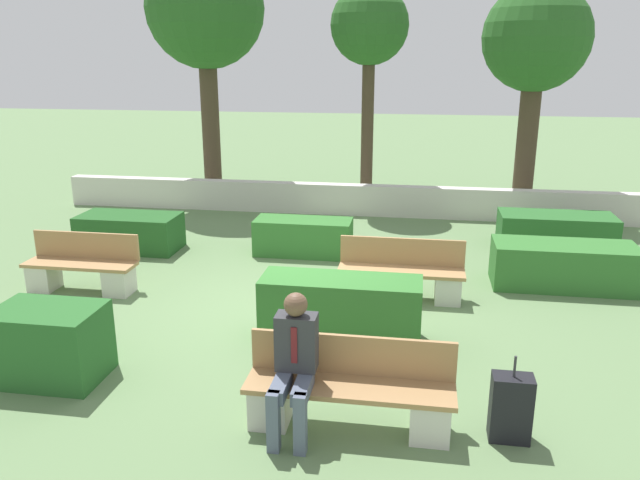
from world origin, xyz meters
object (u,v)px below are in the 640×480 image
Objects in this scene: bench_left_side at (401,277)px; suitcase at (511,408)px; tree_center_left at (369,31)px; tree_center_right at (536,43)px; bench_front at (349,395)px; tree_leftmost at (205,12)px; bench_right_side at (82,270)px; person_seated_man at (294,359)px.

bench_left_side is 2.15× the size of suitcase.
tree_center_left reaches higher than tree_center_right.
tree_center_right reaches higher than bench_front.
bench_front is 0.34× the size of tree_leftmost.
tree_center_left reaches higher than suitcase.
bench_right_side is (-4.69, -0.45, -0.01)m from bench_left_side.
tree_center_left is (-0.66, 9.07, 3.56)m from bench_front.
bench_right_side is (-4.34, 2.90, -0.01)m from bench_front.
bench_front and bench_left_side have the same top height.
bench_front is 1.18× the size of bench_right_side.
bench_left_side is 0.37× the size of tree_center_right.
bench_right_side is at bearing 141.63° from person_seated_man.
tree_leftmost is at bearing 122.92° from suitcase.
suitcase is at bearing -78.81° from bench_left_side.
bench_right_side is 1.24× the size of person_seated_man.
bench_front is 0.40× the size of tree_center_right.
person_seated_man is at bearing -174.96° from suitcase.
suitcase is 9.66m from tree_center_right.
bench_right_side is 6.47m from suitcase.
person_seated_man is at bearing -164.34° from bench_front.
tree_center_left is (-2.13, 9.04, 3.57)m from suitcase.
bench_left_side is at bearing -79.91° from tree_center_left.
bench_front is at bearing 15.66° from person_seated_man.
tree_center_right is at bearing -0.99° from tree_center_left.
tree_center_right reaches higher than bench_right_side.
suitcase is at bearing -98.60° from tree_center_right.
bench_front is 5.22m from bench_right_side.
bench_left_side is 1.35× the size of person_seated_man.
bench_left_side is at bearing -50.27° from tree_leftmost.
bench_front is 9.77m from tree_center_left.
bench_front is 10.74m from tree_leftmost.
tree_center_right is at bearing 59.05° from bench_left_side.
suitcase is (1.96, 0.17, -0.42)m from person_seated_man.
person_seated_man is at bearing -111.05° from bench_left_side.
bench_right_side reaches higher than suitcase.
bench_right_side is at bearing 153.71° from suitcase.
person_seated_man reaches higher than bench_front.
bench_front is at bearing -178.67° from suitcase.
tree_leftmost is (-5.80, 8.95, 3.98)m from suitcase.
person_seated_man reaches higher than bench_left_side.
tree_center_right reaches higher than person_seated_man.
bench_front is at bearing -85.81° from tree_center_left.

